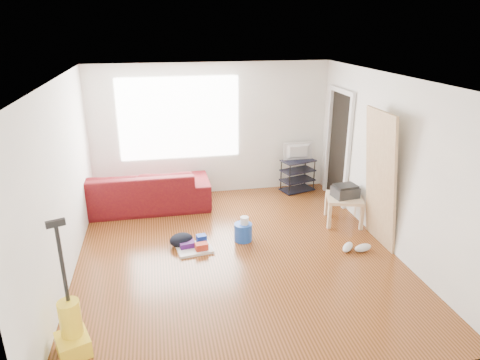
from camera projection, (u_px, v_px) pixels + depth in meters
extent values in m
cube|color=#4B2B0D|center=(237.00, 254.00, 6.22)|extent=(4.50, 5.00, 0.01)
cube|color=silver|center=(236.00, 79.00, 5.35)|extent=(4.50, 5.00, 0.01)
cube|color=silver|center=(212.00, 130.00, 8.08)|extent=(4.50, 0.01, 2.50)
cube|color=silver|center=(294.00, 273.00, 3.48)|extent=(4.50, 0.01, 2.50)
cube|color=silver|center=(61.00, 185.00, 5.37)|extent=(0.01, 5.00, 2.50)
cube|color=silver|center=(389.00, 163.00, 6.19)|extent=(0.01, 5.00, 2.50)
cube|color=white|center=(179.00, 119.00, 7.87)|extent=(2.20, 0.01, 1.50)
cube|color=silver|center=(348.00, 155.00, 7.42)|extent=(0.06, 0.08, 2.00)
cube|color=silver|center=(328.00, 142.00, 8.25)|extent=(0.06, 0.08, 2.00)
cube|color=silver|center=(342.00, 91.00, 7.48)|extent=(0.06, 0.98, 0.08)
cube|color=black|center=(339.00, 148.00, 7.84)|extent=(0.01, 0.86, 1.98)
imported|color=#440612|center=(142.00, 208.00, 7.76)|extent=(2.45, 0.96, 0.71)
cube|color=black|center=(297.00, 189.00, 8.55)|extent=(0.71, 0.53, 0.02)
cube|color=black|center=(297.00, 180.00, 8.48)|extent=(0.71, 0.53, 0.02)
cube|color=black|center=(298.00, 170.00, 8.41)|extent=(0.71, 0.53, 0.02)
cube|color=black|center=(298.00, 161.00, 8.34)|extent=(0.71, 0.53, 0.02)
cylinder|color=black|center=(290.00, 180.00, 8.20)|extent=(0.02, 0.02, 0.64)
cylinder|color=black|center=(281.00, 175.00, 8.45)|extent=(0.02, 0.02, 0.64)
cylinder|color=black|center=(314.00, 176.00, 8.45)|extent=(0.02, 0.02, 0.64)
cylinder|color=black|center=(305.00, 171.00, 8.70)|extent=(0.02, 0.02, 0.64)
imported|color=black|center=(299.00, 152.00, 8.28)|extent=(0.59, 0.08, 0.34)
cube|color=beige|center=(345.00, 198.00, 7.06)|extent=(0.71, 0.71, 0.05)
cube|color=beige|center=(329.00, 217.00, 6.92)|extent=(0.05, 0.05, 0.41)
cube|color=beige|center=(326.00, 204.00, 7.40)|extent=(0.05, 0.05, 0.41)
cube|color=beige|center=(362.00, 218.00, 6.88)|extent=(0.05, 0.05, 0.41)
cube|color=beige|center=(357.00, 205.00, 7.36)|extent=(0.05, 0.05, 0.41)
cube|color=#2A2A2C|center=(345.00, 192.00, 7.02)|extent=(0.43, 0.35, 0.17)
cube|color=black|center=(346.00, 186.00, 6.99)|extent=(0.39, 0.31, 0.04)
cylinder|color=#1B48B6|center=(243.00, 240.00, 6.61)|extent=(0.35, 0.35, 0.28)
cylinder|color=white|center=(244.00, 229.00, 6.54)|extent=(0.13, 0.13, 0.12)
cube|color=white|center=(194.00, 249.00, 6.32)|extent=(0.56, 0.47, 0.04)
cube|color=#B5301F|center=(202.00, 246.00, 6.24)|extent=(0.20, 0.15, 0.10)
cube|color=#3C115B|center=(187.00, 244.00, 6.33)|extent=(0.24, 0.19, 0.08)
cube|color=#0F2D9C|center=(201.00, 239.00, 6.41)|extent=(0.16, 0.14, 0.14)
ellipsoid|color=black|center=(182.00, 246.00, 6.45)|extent=(0.43, 0.38, 0.20)
ellipsoid|color=silver|center=(348.00, 247.00, 6.29)|extent=(0.28, 0.29, 0.12)
ellipsoid|color=silver|center=(363.00, 248.00, 6.27)|extent=(0.30, 0.18, 0.12)
cube|color=yellow|center=(73.00, 345.00, 4.33)|extent=(0.41, 0.43, 0.20)
cylinder|color=yellow|center=(70.00, 318.00, 4.28)|extent=(0.22, 0.22, 0.38)
cylinder|color=black|center=(62.00, 265.00, 4.10)|extent=(0.04, 0.04, 0.81)
cube|color=black|center=(55.00, 223.00, 3.95)|extent=(0.18, 0.10, 0.07)
cube|color=#A97F55|center=(373.00, 241.00, 6.58)|extent=(0.25, 0.82, 2.03)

